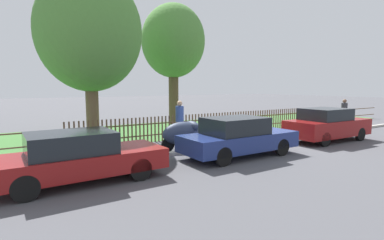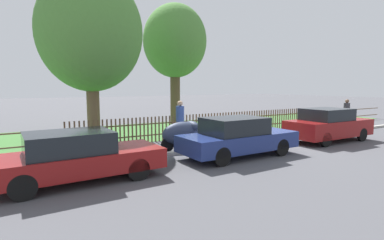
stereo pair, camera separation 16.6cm
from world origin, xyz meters
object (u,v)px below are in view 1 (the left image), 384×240
at_px(parked_car_black_saloon, 238,137).
at_px(parked_car_navy_estate, 327,125).
at_px(pedestrian_near_fence, 344,112).
at_px(pedestrian_by_lamp, 180,118).
at_px(tree_nearest_kerb, 90,32).
at_px(parked_car_silver_hatchback, 78,157).
at_px(tree_behind_motorcycle, 173,42).
at_px(covered_motorcycle, 184,133).

xyz_separation_m(parked_car_black_saloon, parked_car_navy_estate, (5.36, 0.17, 0.04)).
xyz_separation_m(parked_car_black_saloon, pedestrian_near_fence, (10.18, 2.30, 0.26)).
distance_m(parked_car_black_saloon, pedestrian_by_lamp, 3.63).
height_order(tree_nearest_kerb, pedestrian_near_fence, tree_nearest_kerb).
bearing_deg(parked_car_black_saloon, pedestrian_by_lamp, 94.01).
height_order(parked_car_silver_hatchback, tree_behind_motorcycle, tree_behind_motorcycle).
xyz_separation_m(parked_car_silver_hatchback, pedestrian_near_fence, (15.54, 2.32, 0.29)).
bearing_deg(tree_behind_motorcycle, pedestrian_by_lamp, -116.00).
relative_size(covered_motorcycle, tree_nearest_kerb, 0.25).
relative_size(parked_car_black_saloon, pedestrian_near_fence, 2.54).
height_order(covered_motorcycle, pedestrian_by_lamp, pedestrian_by_lamp).
height_order(parked_car_silver_hatchback, pedestrian_by_lamp, pedestrian_by_lamp).
relative_size(tree_nearest_kerb, pedestrian_near_fence, 4.40).
height_order(parked_car_black_saloon, pedestrian_by_lamp, pedestrian_by_lamp).
distance_m(parked_car_silver_hatchback, parked_car_black_saloon, 5.36).
relative_size(parked_car_silver_hatchback, tree_behind_motorcycle, 0.57).
relative_size(tree_behind_motorcycle, pedestrian_by_lamp, 4.18).
bearing_deg(parked_car_black_saloon, tree_nearest_kerb, 120.27).
distance_m(parked_car_silver_hatchback, pedestrian_by_lamp, 6.23).
distance_m(covered_motorcycle, pedestrian_by_lamp, 1.77).
bearing_deg(covered_motorcycle, parked_car_silver_hatchback, -158.12).
xyz_separation_m(tree_nearest_kerb, pedestrian_by_lamp, (3.23, -2.27, -3.77)).
xyz_separation_m(parked_car_black_saloon, pedestrian_by_lamp, (-0.30, 3.61, 0.33)).
height_order(parked_car_silver_hatchback, pedestrian_near_fence, pedestrian_near_fence).
distance_m(parked_car_silver_hatchback, pedestrian_near_fence, 15.71).
bearing_deg(tree_behind_motorcycle, tree_nearest_kerb, -151.38).
xyz_separation_m(parked_car_navy_estate, pedestrian_by_lamp, (-5.66, 3.43, 0.29)).
xyz_separation_m(covered_motorcycle, pedestrian_near_fence, (11.20, 0.28, 0.30)).
bearing_deg(parked_car_navy_estate, covered_motorcycle, 164.68).
distance_m(parked_car_black_saloon, parked_car_navy_estate, 5.37).
relative_size(parked_car_black_saloon, tree_behind_motorcycle, 0.57).
distance_m(tree_behind_motorcycle, pedestrian_by_lamp, 7.42).
relative_size(parked_car_silver_hatchback, covered_motorcycle, 2.29).
bearing_deg(tree_nearest_kerb, pedestrian_near_fence, -14.60).
bearing_deg(parked_car_silver_hatchback, covered_motorcycle, 23.90).
height_order(tree_nearest_kerb, tree_behind_motorcycle, tree_behind_motorcycle).
bearing_deg(tree_behind_motorcycle, pedestrian_near_fence, -41.09).
xyz_separation_m(parked_car_navy_estate, tree_behind_motorcycle, (-2.98, 8.93, 4.48)).
height_order(covered_motorcycle, pedestrian_near_fence, pedestrian_near_fence).
distance_m(parked_car_black_saloon, tree_nearest_kerb, 7.99).
bearing_deg(pedestrian_by_lamp, covered_motorcycle, 123.49).
height_order(tree_behind_motorcycle, pedestrian_near_fence, tree_behind_motorcycle).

